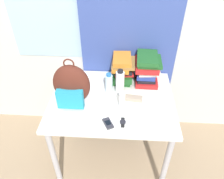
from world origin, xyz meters
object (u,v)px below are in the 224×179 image
Objects in this scene: water_bottle at (109,83)px; cell_phone at (108,123)px; sunscreen_bottle at (122,100)px; sports_bottle at (120,82)px; book_stack_center at (147,69)px; book_stack_left at (122,69)px; sunglasses_case at (134,98)px; wristwatch at (123,122)px; backpack at (72,86)px.

cell_phone is (0.02, -0.40, -0.08)m from water_bottle.
sunscreen_bottle is 1.29× the size of cell_phone.
book_stack_center is at bearing 35.65° from sports_bottle.
book_stack_left is 1.17× the size of sports_bottle.
book_stack_left reaches higher than water_bottle.
sunglasses_case is (0.20, 0.29, 0.01)m from cell_phone.
wristwatch is at bearing -110.73° from book_stack_center.
book_stack_left reaches higher than wristwatch.
sports_bottle reaches higher than water_bottle.
water_bottle is 1.22× the size of sunscreen_bottle.
wristwatch is (-0.21, -0.55, -0.14)m from book_stack_center.
backpack is at bearing -140.20° from book_stack_left.
backpack is 1.80× the size of sports_bottle.
cell_phone is 1.20× the size of wristwatch.
book_stack_center is at bearing 60.69° from cell_phone.
cell_phone is at bearing -124.42° from sunglasses_case.
sunglasses_case is at bearing -39.76° from sports_bottle.
cell_phone is (-0.32, -0.57, -0.14)m from book_stack_center.
backpack is at bearing -150.72° from water_bottle.
sunglasses_case is 1.51× the size of wristwatch.
backpack is 0.35m from water_bottle.
wristwatch is (0.02, -0.55, -0.13)m from book_stack_left.
sunglasses_case is (0.52, 0.06, -0.16)m from backpack.
sunscreen_bottle is at bearing 94.23° from wristwatch.
book_stack_left is at bearing 179.19° from book_stack_center.
backpack reaches higher than book_stack_center.
wristwatch is at bearing -26.76° from backpack.
book_stack_left reaches higher than sunglasses_case.
backpack is at bearing -152.10° from book_stack_center.
book_stack_center is 0.39m from water_bottle.
water_bottle is 0.26m from sunglasses_case.
water_bottle is (-0.34, -0.17, -0.06)m from book_stack_center.
sunscreen_bottle is (0.01, -0.37, -0.06)m from book_stack_left.
water_bottle reaches higher than wristwatch.
book_stack_left reaches higher than sports_bottle.
sunglasses_case is (0.22, -0.11, -0.07)m from water_bottle.
backpack reaches higher than book_stack_left.
sports_bottle is (0.39, 0.16, -0.06)m from backpack.
book_stack_left reaches higher than cell_phone.
water_bottle reaches higher than sunscreen_bottle.
book_stack_left is 0.60m from cell_phone.
sunscreen_bottle is at bearing -139.19° from sunglasses_case.
backpack is 0.54m from sunglasses_case.
book_stack_center reaches higher than water_bottle.
sports_bottle is (-0.24, -0.18, -0.04)m from book_stack_center.
book_stack_center is 1.21× the size of sports_bottle.
water_bottle is 0.41m from wristwatch.
water_bottle reaches higher than cell_phone.
sunscreen_bottle is (0.02, -0.19, -0.04)m from sports_bottle.
sunscreen_bottle is (-0.22, -0.37, -0.07)m from book_stack_center.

